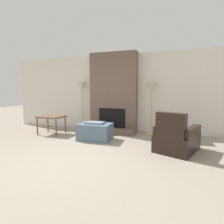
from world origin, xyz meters
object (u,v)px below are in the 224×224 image
object	(u,v)px
side_table	(51,118)
floor_lamp_left	(82,90)
floor_lamp_right	(152,90)
ottoman	(95,131)
armchair	(176,139)

from	to	relation	value
side_table	floor_lamp_left	size ratio (longest dim) A/B	0.45
floor_lamp_right	floor_lamp_left	bearing A→B (deg)	180.00
side_table	floor_lamp_left	xyz separation A→B (m)	(0.64, 0.91, 0.91)
ottoman	floor_lamp_right	distance (m)	2.17
ottoman	side_table	size ratio (longest dim) A/B	1.18
ottoman	side_table	bearing A→B (deg)	171.28
armchair	ottoman	bearing A→B (deg)	13.35
floor_lamp_right	armchair	bearing A→B (deg)	-66.06
ottoman	floor_lamp_left	size ratio (longest dim) A/B	0.53
ottoman	side_table	distance (m)	1.63
ottoman	armchair	xyz separation A→B (m)	(2.10, -0.36, 0.04)
side_table	armchair	bearing A→B (deg)	-9.24
floor_lamp_left	side_table	bearing A→B (deg)	-124.87
floor_lamp_left	armchair	bearing A→B (deg)	-26.31
ottoman	floor_lamp_right	xyz separation A→B (m)	(1.43, 1.16, 1.14)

